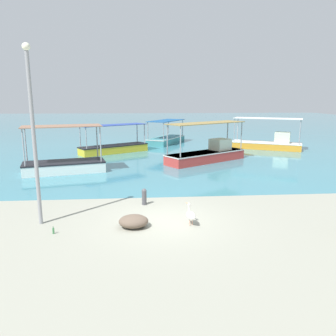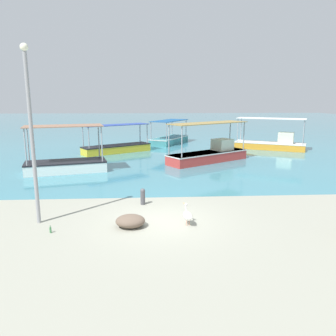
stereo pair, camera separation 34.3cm
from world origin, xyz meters
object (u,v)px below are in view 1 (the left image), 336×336
(pelican, at_px, (191,215))
(mooring_bollard, at_px, (144,196))
(fishing_boat_far_left, at_px, (64,164))
(net_pile, at_px, (134,221))
(glass_bottle, at_px, (53,231))
(fishing_boat_outer, at_px, (166,139))
(fishing_boat_far_right, at_px, (269,142))
(fishing_boat_center, at_px, (208,153))
(lamp_post, at_px, (33,128))
(fishing_boat_near_left, at_px, (114,147))

(pelican, bearing_deg, mooring_bollard, 124.12)
(fishing_boat_far_left, relative_size, net_pile, 4.93)
(fishing_boat_far_left, xyz_separation_m, glass_bottle, (1.83, -9.80, -0.44))
(fishing_boat_outer, xyz_separation_m, fishing_boat_far_right, (9.15, -4.56, 0.12))
(fishing_boat_center, xyz_separation_m, pelican, (-3.08, -12.31, -0.25))
(glass_bottle, bearing_deg, lamp_post, 125.30)
(fishing_boat_outer, height_order, fishing_boat_center, fishing_boat_center)
(fishing_boat_near_left, distance_m, pelican, 17.27)
(fishing_boat_center, distance_m, lamp_post, 14.87)
(pelican, bearing_deg, glass_bottle, -174.79)
(fishing_boat_center, bearing_deg, fishing_boat_far_right, 39.19)
(fishing_boat_near_left, relative_size, fishing_boat_center, 0.91)
(lamp_post, bearing_deg, fishing_boat_far_left, 97.22)
(fishing_boat_center, bearing_deg, net_pile, -112.70)
(pelican, relative_size, lamp_post, 0.12)
(fishing_boat_center, height_order, glass_bottle, fishing_boat_center)
(fishing_boat_far_left, xyz_separation_m, pelican, (6.68, -9.36, -0.17))
(fishing_boat_center, relative_size, lamp_post, 1.01)
(fishing_boat_outer, bearing_deg, fishing_boat_far_right, -26.51)
(mooring_bollard, bearing_deg, fishing_boat_far_right, 53.02)
(fishing_boat_near_left, height_order, mooring_bollard, fishing_boat_near_left)
(lamp_post, distance_m, mooring_bollard, 5.37)
(fishing_boat_near_left, distance_m, fishing_boat_far_left, 7.80)
(fishing_boat_near_left, bearing_deg, lamp_post, -94.85)
(fishing_boat_outer, distance_m, fishing_boat_far_left, 14.99)
(mooring_bollard, distance_m, net_pile, 2.60)
(fishing_boat_far_left, bearing_deg, fishing_boat_near_left, 71.39)
(fishing_boat_near_left, bearing_deg, fishing_boat_far_right, 4.42)
(pelican, distance_m, lamp_post, 6.44)
(fishing_boat_near_left, relative_size, lamp_post, 0.91)
(net_pile, bearing_deg, fishing_boat_far_right, 56.26)
(fishing_boat_far_left, bearing_deg, net_pile, -64.08)
(fishing_boat_center, xyz_separation_m, mooring_bollard, (-4.77, -9.81, -0.24))
(fishing_boat_outer, relative_size, lamp_post, 0.88)
(fishing_boat_near_left, distance_m, net_pile, 16.95)
(fishing_boat_near_left, xyz_separation_m, lamp_post, (-1.37, -16.19, 3.07))
(fishing_boat_far_right, xyz_separation_m, fishing_boat_center, (-6.78, -5.53, 0.01))
(fishing_boat_center, height_order, lamp_post, lamp_post)
(mooring_bollard, distance_m, glass_bottle, 4.32)
(fishing_boat_far_right, distance_m, mooring_bollard, 19.21)
(fishing_boat_center, height_order, net_pile, fishing_boat_center)
(lamp_post, distance_m, net_pile, 4.86)
(fishing_boat_near_left, height_order, fishing_boat_outer, fishing_boat_near_left)
(fishing_boat_far_left, distance_m, fishing_boat_center, 10.19)
(fishing_boat_far_left, distance_m, glass_bottle, 9.98)
(lamp_post, relative_size, glass_bottle, 23.78)
(fishing_boat_outer, height_order, pelican, fishing_boat_outer)
(fishing_boat_far_left, bearing_deg, glass_bottle, -79.44)
(fishing_boat_near_left, relative_size, fishing_boat_outer, 1.04)
(fishing_boat_near_left, distance_m, glass_bottle, 17.21)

